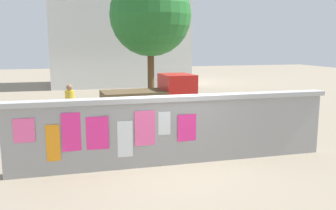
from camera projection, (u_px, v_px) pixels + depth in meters
name	position (u px, v px, depth m)	size (l,w,h in m)	color
ground	(128.00, 109.00, 17.04)	(60.00, 60.00, 0.00)	gray
poster_wall	(175.00, 129.00, 9.27)	(8.46, 0.42, 1.76)	#969696
auto_rickshaw_truck	(153.00, 99.00, 14.31)	(3.69, 1.72, 1.85)	black
motorcycle	(257.00, 128.00, 11.29)	(1.89, 0.61, 0.87)	black
bicycle_near	(39.00, 128.00, 11.67)	(1.71, 0.44, 0.95)	black
bicycle_far	(90.00, 136.00, 10.71)	(1.70, 0.44, 0.95)	black
person_walking	(179.00, 116.00, 10.48)	(0.41, 0.41, 1.62)	yellow
person_bystander	(70.00, 102.00, 13.07)	(0.42, 0.42, 1.62)	#D83F72
tree_roadside	(150.00, 15.00, 18.51)	(4.19, 4.19, 6.58)	brown
building_background	(119.00, 39.00, 27.06)	(10.02, 5.87, 6.78)	silver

